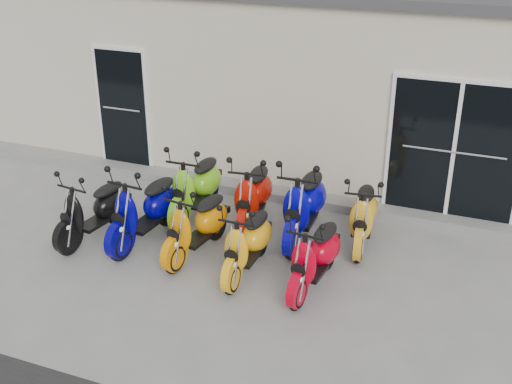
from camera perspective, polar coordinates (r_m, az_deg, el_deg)
ground at (r=9.27m, az=-1.36°, el=-5.67°), size 80.00×80.00×0.00m
building at (r=13.29m, az=7.42°, el=11.19°), size 14.00×6.00×3.20m
front_step at (r=10.90m, az=2.73°, el=-0.28°), size 14.00×0.40×0.15m
door_left at (r=11.93m, az=-11.73°, el=7.58°), size 1.07×0.08×2.22m
door_right at (r=10.13m, az=17.23°, el=3.84°), size 2.02×0.08×2.22m
scooter_front_black at (r=9.74m, az=-14.34°, el=-0.89°), size 0.80×1.68×1.20m
scooter_front_blue at (r=9.48m, az=-9.91°, el=-0.76°), size 0.81×1.85×1.33m
scooter_front_orange_a at (r=9.05m, az=-5.31°, el=-2.22°), size 0.81×1.70×1.21m
scooter_front_orange_b at (r=8.59m, az=-0.77°, el=-3.85°), size 0.58×1.58×1.16m
scooter_front_red at (r=8.30m, az=5.29°, el=-5.00°), size 0.73×1.65×1.18m
scooter_back_green at (r=10.14m, az=-5.39°, el=1.21°), size 0.67×1.78×1.31m
scooter_back_red at (r=9.77m, az=-0.26°, el=0.37°), size 0.89×1.84×1.31m
scooter_back_blue at (r=9.46m, az=4.34°, el=-0.31°), size 0.76×1.91×1.39m
scooter_back_yellow at (r=9.43m, az=9.55°, el=-1.34°), size 0.79×1.68×1.19m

